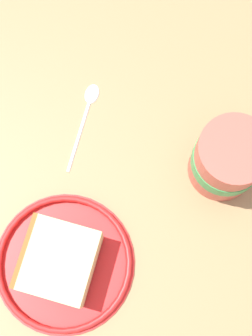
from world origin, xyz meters
TOP-DOWN VIEW (x-y plane):
  - ground_plane at (0.00, 0.00)cm, footprint 149.56×149.56cm
  - small_plate at (-4.13, 4.31)cm, footprint 18.34×18.34cm
  - cake_slice at (-4.10, 4.58)cm, footprint 10.17×9.62cm
  - tea_mug at (11.97, -14.26)cm, footprint 10.47×9.39cm
  - teaspoon at (17.46, 5.38)cm, footprint 13.38×2.54cm

SIDE VIEW (x-z plane):
  - ground_plane at x=0.00cm, z-range -2.47..0.00cm
  - teaspoon at x=17.46cm, z-range -0.05..0.75cm
  - small_plate at x=-4.13cm, z-range -0.01..1.43cm
  - cake_slice at x=-4.10cm, z-range 0.70..6.47cm
  - tea_mug at x=11.97cm, z-range 0.05..10.64cm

